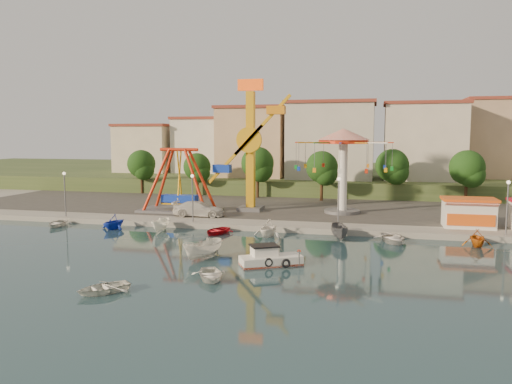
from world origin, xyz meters
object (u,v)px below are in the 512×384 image
(cabin_motorboat, at_px, (270,259))
(van, at_px, (199,209))
(kamikaze_tower, at_px, (253,149))
(skiff, at_px, (203,250))
(pirate_ship_ride, at_px, (180,182))
(rowboat_a, at_px, (210,275))
(wave_swinger, at_px, (343,152))

(cabin_motorboat, bearing_deg, van, 95.61)
(kamikaze_tower, relative_size, skiff, 3.88)
(pirate_ship_ride, relative_size, cabin_motorboat, 1.96)
(kamikaze_tower, xyz_separation_m, van, (-5.24, -5.62, -6.98))
(pirate_ship_ride, bearing_deg, rowboat_a, -63.69)
(wave_swinger, xyz_separation_m, van, (-16.37, -6.54, -6.71))
(pirate_ship_ride, height_order, rowboat_a, pirate_ship_ride)
(wave_swinger, distance_m, van, 18.86)
(wave_swinger, bearing_deg, van, -158.22)
(cabin_motorboat, bearing_deg, skiff, 146.37)
(kamikaze_tower, relative_size, van, 2.71)
(rowboat_a, distance_m, van, 24.43)
(wave_swinger, bearing_deg, rowboat_a, -104.01)
(pirate_ship_ride, height_order, wave_swinger, wave_swinger)
(kamikaze_tower, xyz_separation_m, rowboat_a, (3.85, -28.27, -8.10))
(pirate_ship_ride, height_order, kamikaze_tower, kamikaze_tower)
(pirate_ship_ride, distance_m, skiff, 23.11)
(kamikaze_tower, height_order, rowboat_a, kamikaze_tower)
(kamikaze_tower, bearing_deg, cabin_motorboat, -73.11)
(van, bearing_deg, rowboat_a, -163.42)
(kamikaze_tower, bearing_deg, wave_swinger, 4.73)
(pirate_ship_ride, xyz_separation_m, skiff, (10.30, -20.37, -3.57))
(pirate_ship_ride, bearing_deg, skiff, -63.17)
(cabin_motorboat, relative_size, van, 0.84)
(pirate_ship_ride, xyz_separation_m, rowboat_a, (12.73, -25.75, -4.03))
(kamikaze_tower, xyz_separation_m, cabin_motorboat, (7.08, -23.34, -8.01))
(wave_swinger, height_order, skiff, wave_swinger)
(kamikaze_tower, relative_size, cabin_motorboat, 3.23)
(pirate_ship_ride, distance_m, rowboat_a, 29.00)
(skiff, bearing_deg, cabin_motorboat, 20.02)
(pirate_ship_ride, relative_size, rowboat_a, 2.86)
(kamikaze_tower, relative_size, wave_swinger, 1.42)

